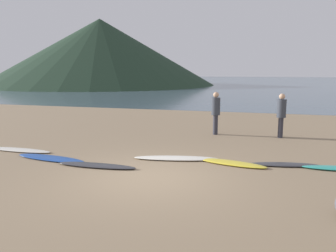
# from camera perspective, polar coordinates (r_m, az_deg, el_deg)

# --- Properties ---
(ground_plane) EXTENTS (120.00, 120.00, 0.20)m
(ground_plane) POSITION_cam_1_polar(r_m,az_deg,el_deg) (18.69, 7.00, 0.40)
(ground_plane) COLOR #8C7559
(ground_plane) RESTS_ON ground
(ocean_water) EXTENTS (140.00, 100.00, 0.01)m
(ocean_water) POSITION_cam_1_polar(r_m,az_deg,el_deg) (72.84, 13.87, 6.92)
(ocean_water) COLOR #475B6B
(ocean_water) RESTS_ON ground
(headland_hill) EXTENTS (39.14, 39.14, 11.18)m
(headland_hill) POSITION_cam_1_polar(r_m,az_deg,el_deg) (62.55, -11.00, 11.78)
(headland_hill) COLOR #1E3323
(headland_hill) RESTS_ON ground
(surfboard_1) EXTENTS (2.48, 0.54, 0.07)m
(surfboard_1) POSITION_cam_1_polar(r_m,az_deg,el_deg) (13.02, -23.14, -3.62)
(surfboard_1) COLOR silver
(surfboard_1) RESTS_ON ground
(surfboard_2) EXTENTS (2.57, 0.91, 0.07)m
(surfboard_2) POSITION_cam_1_polar(r_m,az_deg,el_deg) (11.52, -18.69, -4.99)
(surfboard_2) COLOR #1E479E
(surfboard_2) RESTS_ON ground
(surfboard_3) EXTENTS (2.41, 0.53, 0.08)m
(surfboard_3) POSITION_cam_1_polar(r_m,az_deg,el_deg) (10.30, -11.59, -6.33)
(surfboard_3) COLOR #333338
(surfboard_3) RESTS_ON ground
(surfboard_4) EXTENTS (2.70, 1.09, 0.09)m
(surfboard_4) POSITION_cam_1_polar(r_m,az_deg,el_deg) (10.88, 1.33, -5.27)
(surfboard_4) COLOR silver
(surfboard_4) RESTS_ON ground
(surfboard_5) EXTENTS (2.18, 1.02, 0.08)m
(surfboard_5) POSITION_cam_1_polar(r_m,az_deg,el_deg) (10.51, 10.37, -5.97)
(surfboard_5) COLOR yellow
(surfboard_5) RESTS_ON ground
(surfboard_6) EXTENTS (2.04, 0.81, 0.07)m
(surfboard_6) POSITION_cam_1_polar(r_m,az_deg,el_deg) (10.75, 18.56, -5.99)
(surfboard_6) COLOR #333338
(surfboard_6) RESTS_ON ground
(person_0) EXTENTS (0.37, 0.37, 1.81)m
(person_0) POSITION_cam_1_polar(r_m,az_deg,el_deg) (14.81, 18.06, 2.21)
(person_0) COLOR #2D2D38
(person_0) RESTS_ON ground
(person_1) EXTENTS (0.37, 0.37, 1.82)m
(person_1) POSITION_cam_1_polar(r_m,az_deg,el_deg) (14.95, 7.82, 2.68)
(person_1) COLOR #2D2D38
(person_1) RESTS_ON ground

